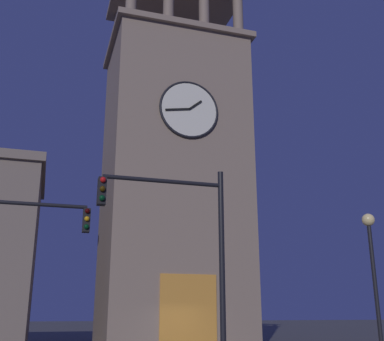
{
  "coord_description": "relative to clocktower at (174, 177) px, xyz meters",
  "views": [
    {
      "loc": [
        7.07,
        23.63,
        1.96
      ],
      "look_at": [
        -1.9,
        -5.41,
        11.05
      ],
      "focal_mm": 44.6,
      "sensor_mm": 36.0,
      "label": 1
    }
  ],
  "objects": [
    {
      "name": "traffic_signal_mid",
      "position": [
        4.06,
        16.43,
        -6.54
      ],
      "size": [
        3.61,
        0.41,
        5.93
      ],
      "color": "black",
      "rests_on": "ground_plane"
    },
    {
      "name": "street_lamp",
      "position": [
        -3.07,
        15.09,
        -6.8
      ],
      "size": [
        0.44,
        0.44,
        5.3
      ],
      "color": "black",
      "rests_on": "ground_plane"
    },
    {
      "name": "clocktower",
      "position": [
        0.0,
        0.0,
        0.0
      ],
      "size": [
        9.22,
        7.46,
        27.31
      ],
      "color": "gray",
      "rests_on": "ground_plane"
    }
  ]
}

